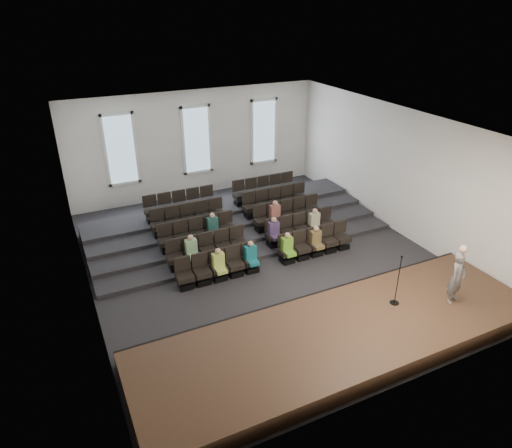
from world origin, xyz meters
The scene contains 14 objects.
ground centered at (0.00, 0.00, 0.00)m, with size 14.00×14.00×0.00m, color black.
ceiling centered at (0.00, 0.00, 5.01)m, with size 12.00×14.00×0.02m, color white.
wall_back centered at (0.00, 7.02, 2.50)m, with size 12.00×0.04×5.00m, color white.
wall_front centered at (0.00, -7.02, 2.50)m, with size 12.00×0.04×5.00m, color white.
wall_left centered at (-6.02, 0.00, 2.50)m, with size 0.04×14.00×5.00m, color white.
wall_right centered at (6.02, 0.00, 2.50)m, with size 0.04×14.00×5.00m, color white.
stage centered at (0.00, -5.10, 0.25)m, with size 11.80×3.60×0.50m, color #41281B.
stage_lip centered at (0.00, -3.33, 0.25)m, with size 11.80×0.06×0.52m, color black.
risers centered at (0.00, 3.17, 0.20)m, with size 11.80×4.80×0.60m.
seating_rows centered at (0.00, 1.54, 0.68)m, with size 6.80×4.70×1.67m.
windows centered at (0.00, 6.95, 2.70)m, with size 8.44×0.10×3.24m.
audience centered at (0.08, 0.22, 0.80)m, with size 5.45×2.64×1.10m.
speaker centered at (3.70, -5.42, 1.32)m, with size 0.60×0.39×1.64m, color #5F5C5A.
mic_stand centered at (2.05, -4.77, 0.99)m, with size 0.27×0.27×1.63m.
Camera 1 is at (-6.46, -13.03, 8.67)m, focal length 32.00 mm.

